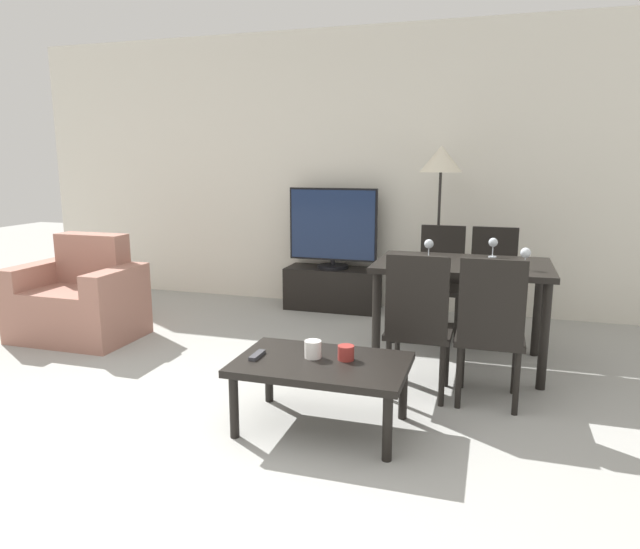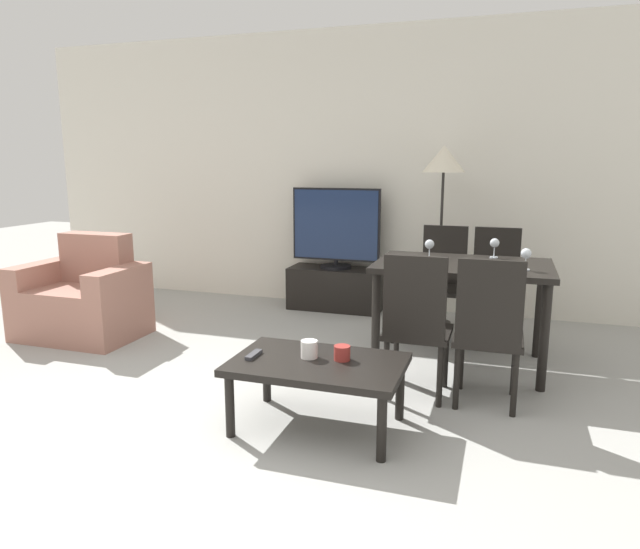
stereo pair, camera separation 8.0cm
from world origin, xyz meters
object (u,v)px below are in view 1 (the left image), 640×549
(dining_chair_near_right, at_px, (490,327))
(dining_chair_far_left, at_px, (440,276))
(tv_stand, at_px, (333,288))
(dining_table, at_px, (462,276))
(coffee_table, at_px, (322,369))
(wine_glass_center, at_px, (429,245))
(dining_chair_far, at_px, (493,279))
(wine_glass_left, at_px, (526,254))
(dining_chair_near, at_px, (418,321))
(cup_colored_far, at_px, (313,349))
(remote_primary, at_px, (257,355))
(cup_white_near, at_px, (346,353))
(floor_lamp, at_px, (441,168))
(tv, at_px, (333,228))
(wine_glass_right, at_px, (493,244))
(armchair, at_px, (80,301))

(dining_chair_near_right, relative_size, dining_chair_far_left, 1.00)
(tv_stand, xyz_separation_m, dining_chair_near_right, (1.51, -1.94, 0.29))
(dining_table, xyz_separation_m, dining_chair_far_left, (-0.21, 0.71, -0.15))
(coffee_table, bearing_deg, wine_glass_center, 73.30)
(dining_chair_far, distance_m, dining_chair_near_right, 1.43)
(wine_glass_left, xyz_separation_m, wine_glass_center, (-0.65, 0.22, 0.00))
(dining_chair_near, relative_size, dining_chair_far, 1.00)
(wine_glass_left, bearing_deg, dining_chair_far, 102.73)
(dining_chair_near_right, distance_m, cup_colored_far, 1.07)
(dining_chair_far_left, distance_m, cup_colored_far, 2.02)
(remote_primary, xyz_separation_m, cup_white_near, (0.48, 0.10, 0.03))
(tv_stand, xyz_separation_m, floor_lamp, (1.03, -0.24, 1.18))
(tv, height_order, wine_glass_center, tv)
(tv_stand, relative_size, dining_chair_far_left, 1.00)
(remote_primary, bearing_deg, cup_white_near, 11.70)
(floor_lamp, xyz_separation_m, wine_glass_left, (0.68, -1.14, -0.54))
(dining_chair_near_right, distance_m, cup_white_near, 0.90)
(remote_primary, relative_size, cup_white_near, 1.68)
(floor_lamp, bearing_deg, wine_glass_right, -56.23)
(floor_lamp, relative_size, wine_glass_left, 10.83)
(dining_chair_near, xyz_separation_m, wine_glass_left, (0.62, 0.56, 0.35))
(coffee_table, distance_m, wine_glass_center, 1.50)
(cup_colored_far, distance_m, wine_glass_right, 1.83)
(tv, distance_m, coffee_table, 2.63)
(cup_white_near, bearing_deg, wine_glass_center, 77.63)
(floor_lamp, xyz_separation_m, remote_primary, (-0.74, -2.31, -0.99))
(cup_white_near, distance_m, wine_glass_right, 1.73)
(dining_chair_near, xyz_separation_m, dining_chair_far, (0.42, 1.43, 0.00))
(dining_table, relative_size, cup_colored_far, 12.45)
(wine_glass_center, relative_size, wine_glass_right, 1.00)
(armchair, distance_m, floor_lamp, 3.25)
(dining_chair_far, distance_m, cup_white_near, 2.07)
(armchair, relative_size, dining_chair_near, 1.06)
(tv_stand, distance_m, tv, 0.60)
(coffee_table, distance_m, cup_colored_far, 0.12)
(armchair, bearing_deg, dining_chair_near_right, -7.50)
(armchair, bearing_deg, floor_lamp, 24.58)
(floor_lamp, distance_m, wine_glass_left, 1.43)
(coffee_table, xyz_separation_m, wine_glass_left, (1.06, 1.13, 0.51))
(cup_colored_far, bearing_deg, coffee_table, -30.40)
(tv_stand, xyz_separation_m, dining_chair_far_left, (1.09, -0.52, 0.29))
(tv_stand, xyz_separation_m, coffee_table, (0.65, -2.51, 0.14))
(dining_chair_far, height_order, wine_glass_center, dining_chair_far)
(dining_chair_near_right, bearing_deg, wine_glass_center, 120.26)
(dining_table, xyz_separation_m, wine_glass_right, (0.20, 0.29, 0.20))
(dining_chair_near_right, relative_size, wine_glass_right, 6.26)
(coffee_table, bearing_deg, wine_glass_right, 61.44)
(dining_chair_near, relative_size, dining_chair_far_left, 1.00)
(coffee_table, bearing_deg, dining_chair_far, 66.50)
(tv, distance_m, cup_white_near, 2.59)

